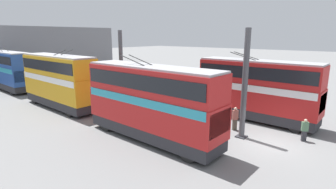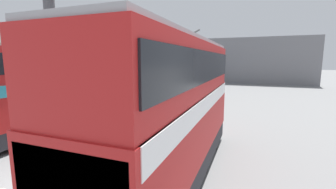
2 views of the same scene
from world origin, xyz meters
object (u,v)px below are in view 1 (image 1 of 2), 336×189
(bus_right_mid, at_px, (59,78))
(person_aisle_foreground, at_px, (235,118))
(bus_left_far, at_px, (257,86))
(person_aisle_midway, at_px, (143,100))
(bus_right_far, at_px, (8,68))
(person_by_right_row, at_px, (151,114))
(oil_drum, at_px, (197,134))
(bus_right_near, at_px, (151,98))
(person_by_left_row, at_px, (305,130))

(bus_right_mid, height_order, person_aisle_foreground, bus_right_mid)
(bus_left_far, height_order, person_aisle_midway, bus_left_far)
(bus_right_far, bearing_deg, bus_left_far, -163.21)
(bus_left_far, height_order, bus_right_far, bus_left_far)
(bus_left_far, xyz_separation_m, person_aisle_foreground, (0.10, 3.54, -1.95))
(person_by_right_row, bearing_deg, bus_right_far, -142.49)
(bus_right_far, bearing_deg, oil_drum, -176.01)
(person_aisle_midway, height_order, person_aisle_foreground, person_aisle_foreground)
(bus_right_near, xyz_separation_m, person_by_right_row, (2.43, -2.49, -2.16))
(person_by_right_row, bearing_deg, bus_right_mid, -134.93)
(bus_right_mid, relative_size, person_by_right_row, 6.67)
(person_by_left_row, relative_size, oil_drum, 1.78)
(oil_drum, bearing_deg, person_aisle_midway, -18.94)
(person_by_left_row, height_order, person_aisle_foreground, person_aisle_foreground)
(person_aisle_midway, bearing_deg, person_aisle_foreground, -143.60)
(person_aisle_midway, height_order, person_by_right_row, person_aisle_midway)
(person_by_right_row, bearing_deg, person_aisle_midway, 177.16)
(person_by_left_row, bearing_deg, bus_right_far, 67.95)
(person_aisle_midway, relative_size, person_by_left_row, 1.12)
(bus_right_far, xyz_separation_m, person_by_right_row, (-23.97, -2.49, -2.10))
(bus_right_far, relative_size, person_aisle_midway, 5.68)
(bus_right_far, height_order, person_by_left_row, bus_right_far)
(bus_right_mid, bearing_deg, bus_right_far, 0.00)
(bus_right_far, distance_m, person_aisle_foreground, 30.53)
(person_aisle_midway, xyz_separation_m, person_aisle_foreground, (-9.51, -0.63, 0.02))
(bus_right_near, distance_m, person_aisle_foreground, 6.87)
(bus_right_mid, xyz_separation_m, person_aisle_midway, (-6.86, -4.90, -2.06))
(bus_left_far, height_order, person_by_right_row, bus_left_far)
(bus_right_mid, bearing_deg, person_aisle_foreground, -161.33)
(person_aisle_foreground, bearing_deg, bus_left_far, -55.13)
(bus_left_far, bearing_deg, person_aisle_foreground, 88.36)
(bus_right_far, xyz_separation_m, person_by_left_row, (-34.60, -6.66, -2.07))
(bus_right_far, height_order, person_aisle_midway, bus_right_far)
(oil_drum, bearing_deg, bus_right_near, 39.23)
(bus_right_near, distance_m, person_by_right_row, 4.10)
(person_by_left_row, distance_m, person_by_right_row, 11.42)
(bus_right_mid, bearing_deg, person_by_left_row, -162.40)
(bus_left_far, relative_size, person_aisle_midway, 5.64)
(bus_right_mid, distance_m, person_aisle_midway, 8.67)
(bus_left_far, distance_m, person_aisle_foreground, 4.04)
(bus_right_far, xyz_separation_m, oil_drum, (-28.86, -2.01, -2.46))
(bus_right_mid, distance_m, bus_right_far, 13.59)
(bus_right_near, xyz_separation_m, person_by_left_row, (-8.20, -6.66, -2.13))
(bus_left_far, xyz_separation_m, person_by_left_row, (-4.54, 2.40, -2.09))
(bus_left_far, height_order, bus_right_near, bus_right_near)
(person_aisle_foreground, height_order, oil_drum, person_aisle_foreground)
(person_aisle_midway, xyz_separation_m, person_by_right_row, (-3.52, 2.41, -0.15))
(bus_left_far, height_order, person_aisle_foreground, bus_left_far)
(bus_right_near, xyz_separation_m, person_aisle_foreground, (-3.56, -5.53, -1.99))
(bus_right_mid, relative_size, oil_drum, 11.50)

